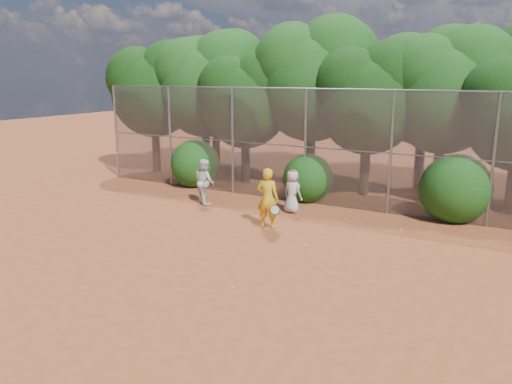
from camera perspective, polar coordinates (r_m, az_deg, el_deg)
The scene contains 22 objects.
ground at distance 12.46m, azimuth -1.67°, elevation -7.78°, with size 80.00×80.00×0.00m, color brown.
fence_back at distance 17.26m, azimuth 8.33°, elevation 5.09°, with size 20.05×0.09×4.03m.
tree_0 at distance 23.73m, azimuth -11.49°, elevation 11.76°, with size 4.38×3.81×6.00m.
tree_1 at distance 22.58m, azimuth -5.72°, elevation 12.47°, with size 4.64×4.03×6.35m.
tree_2 at distance 20.65m, azimuth -1.07°, elevation 10.84°, with size 3.99×3.47×5.47m.
tree_3 at distance 20.40m, azimuth 6.66°, elevation 13.01°, with size 4.89×4.26×6.70m.
tree_4 at distance 19.00m, azimuth 12.93°, elevation 10.82°, with size 4.19×3.64×5.73m.
tree_5 at distance 19.21m, azimuth 20.99°, elevation 11.18°, with size 4.51×3.92×6.17m.
tree_9 at distance 25.04m, azimuth -4.55°, elevation 12.98°, with size 4.83×4.20×6.62m.
tree_10 at distance 22.82m, azimuth 6.53°, elevation 13.62°, with size 5.15×4.48×7.06m.
tree_11 at distance 20.96m, azimuth 18.97°, elevation 11.76°, with size 4.64×4.03×6.35m.
bush_0 at distance 20.51m, azimuth -6.97°, elevation 3.46°, with size 2.00×2.00×2.00m, color #124010.
bush_1 at distance 18.06m, azimuth 5.95°, elevation 1.81°, with size 1.80×1.80×1.80m, color #124010.
bush_2 at distance 16.71m, azimuth 21.86°, elevation 0.67°, with size 2.20×2.20×2.20m, color #124010.
player_yellow at distance 14.73m, azimuth 1.34°, elevation -0.74°, with size 0.88×0.61×1.82m.
player_teen at distance 16.46m, azimuth 4.19°, elevation 0.08°, with size 0.79×0.61×1.45m.
player_white at distance 17.67m, azimuth -5.91°, elevation 1.22°, with size 0.97×0.91×1.60m.
ball_0 at distance 13.42m, azimuth 5.66°, elevation -6.12°, with size 0.07×0.07×0.07m, color #ACCF25.
ball_1 at distance 14.12m, azimuth 18.93°, elevation -5.81°, with size 0.07×0.07×0.07m, color #ACCF25.
ball_2 at distance 10.87m, azimuth -2.68°, elevation -10.88°, with size 0.07×0.07×0.07m, color #ACCF25.
ball_3 at distance 13.21m, azimuth 4.30°, elevation -6.41°, with size 0.07×0.07×0.07m, color #ACCF25.
ball_4 at distance 15.27m, azimuth 16.19°, elevation -4.17°, with size 0.07×0.07×0.07m, color #ACCF25.
Camera 1 is at (6.03, -9.94, 4.50)m, focal length 35.00 mm.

